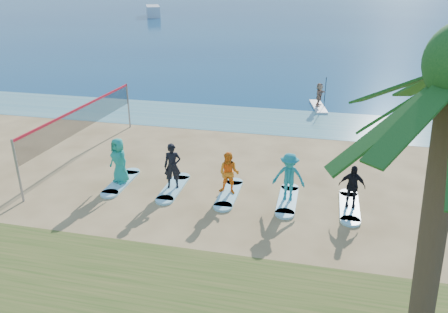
% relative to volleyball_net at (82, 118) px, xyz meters
% --- Properties ---
extents(ground, '(600.00, 600.00, 0.00)m').
position_rel_volleyball_net_xyz_m(ground, '(6.46, -3.06, -1.90)').
color(ground, tan).
rests_on(ground, ground).
extents(shallow_water, '(600.00, 600.00, 0.00)m').
position_rel_volleyball_net_xyz_m(shallow_water, '(6.46, 7.44, -1.90)').
color(shallow_water, teal).
rests_on(shallow_water, ground).
extents(volleyball_net, '(0.40, 9.08, 2.50)m').
position_rel_volleyball_net_xyz_m(volleyball_net, '(0.00, 0.00, 0.00)').
color(volleyball_net, gray).
rests_on(volleyball_net, ground).
extents(paddleboard, '(1.28, 3.08, 0.12)m').
position_rel_volleyball_net_xyz_m(paddleboard, '(10.37, 10.87, -1.84)').
color(paddleboard, silver).
rests_on(paddleboard, ground).
extents(paddleboarder, '(0.71, 1.43, 1.48)m').
position_rel_volleyball_net_xyz_m(paddleboarder, '(10.37, 10.87, -1.05)').
color(paddleboarder, tan).
rests_on(paddleboarder, paddleboard).
extents(boat_offshore_a, '(5.78, 8.97, 2.09)m').
position_rel_volleyball_net_xyz_m(boat_offshore_a, '(-24.44, 70.45, -1.90)').
color(boat_offshore_a, silver).
rests_on(boat_offshore_a, ground).
extents(surfboard_0, '(0.70, 2.20, 0.09)m').
position_rel_volleyball_net_xyz_m(surfboard_0, '(2.79, -2.24, -1.86)').
color(surfboard_0, '#9CE3F1').
rests_on(surfboard_0, ground).
extents(student_0, '(1.08, 0.92, 1.87)m').
position_rel_volleyball_net_xyz_m(student_0, '(2.79, -2.24, -0.88)').
color(student_0, teal).
rests_on(student_0, surfboard_0).
extents(surfboard_1, '(0.70, 2.20, 0.09)m').
position_rel_volleyball_net_xyz_m(surfboard_1, '(5.06, -2.24, -1.86)').
color(surfboard_1, '#9CE3F1').
rests_on(surfboard_1, ground).
extents(student_1, '(0.76, 0.60, 1.83)m').
position_rel_volleyball_net_xyz_m(student_1, '(5.06, -2.24, -0.90)').
color(student_1, black).
rests_on(student_1, surfboard_1).
extents(surfboard_2, '(0.70, 2.20, 0.09)m').
position_rel_volleyball_net_xyz_m(surfboard_2, '(7.33, -2.24, -1.86)').
color(surfboard_2, '#9CE3F1').
rests_on(surfboard_2, ground).
extents(student_2, '(0.86, 0.70, 1.68)m').
position_rel_volleyball_net_xyz_m(student_2, '(7.33, -2.24, -0.97)').
color(student_2, orange).
rests_on(student_2, surfboard_2).
extents(surfboard_3, '(0.70, 2.20, 0.09)m').
position_rel_volleyball_net_xyz_m(surfboard_3, '(9.61, -2.24, -1.86)').
color(surfboard_3, '#9CE3F1').
rests_on(surfboard_3, ground).
extents(student_3, '(1.22, 0.72, 1.86)m').
position_rel_volleyball_net_xyz_m(student_3, '(9.61, -2.24, -0.89)').
color(student_3, teal).
rests_on(student_3, surfboard_3).
extents(surfboard_4, '(0.70, 2.20, 0.09)m').
position_rel_volleyball_net_xyz_m(surfboard_4, '(11.88, -2.24, -1.86)').
color(surfboard_4, '#9CE3F1').
rests_on(surfboard_4, ground).
extents(student_4, '(0.96, 0.44, 1.61)m').
position_rel_volleyball_net_xyz_m(student_4, '(11.88, -2.24, -1.01)').
color(student_4, black).
rests_on(student_4, surfboard_4).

